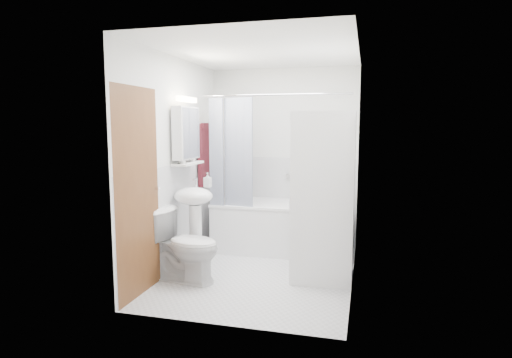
% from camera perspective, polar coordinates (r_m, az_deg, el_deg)
% --- Properties ---
extents(floor, '(2.60, 2.60, 0.00)m').
position_cam_1_polar(floor, '(4.89, 0.61, -12.42)').
color(floor, silver).
rests_on(floor, ground).
extents(room_walls, '(2.60, 2.60, 2.60)m').
position_cam_1_polar(room_walls, '(4.61, 0.63, 5.29)').
color(room_walls, white).
rests_on(room_walls, ground).
extents(wainscot, '(1.98, 2.58, 2.58)m').
position_cam_1_polar(wainscot, '(5.00, 1.43, -4.82)').
color(wainscot, white).
rests_on(wainscot, ground).
extents(door, '(0.05, 2.00, 2.00)m').
position_cam_1_polar(door, '(4.47, -13.02, -1.22)').
color(door, brown).
rests_on(door, ground).
extents(bathtub, '(1.67, 0.79, 0.63)m').
position_cam_1_polar(bathtub, '(5.65, 3.06, -6.02)').
color(bathtub, white).
rests_on(bathtub, ground).
extents(tub_spout, '(0.04, 0.12, 0.04)m').
position_cam_1_polar(tub_spout, '(5.83, 5.68, 0.39)').
color(tub_spout, silver).
rests_on(tub_spout, room_walls).
extents(curtain_rod, '(1.85, 0.02, 0.02)m').
position_cam_1_polar(curtain_rod, '(5.18, 2.43, 11.17)').
color(curtain_rod, silver).
rests_on(curtain_rod, room_walls).
extents(shower_curtain, '(0.55, 0.02, 1.45)m').
position_cam_1_polar(shower_curtain, '(5.33, -3.40, 2.98)').
color(shower_curtain, '#142046').
rests_on(shower_curtain, curtain_rod).
extents(sink, '(0.44, 0.37, 1.04)m').
position_cam_1_polar(sink, '(4.87, -8.25, -3.98)').
color(sink, white).
rests_on(sink, ground).
extents(medicine_cabinet, '(0.13, 0.50, 0.71)m').
position_cam_1_polar(medicine_cabinet, '(4.99, -9.28, 6.24)').
color(medicine_cabinet, white).
rests_on(medicine_cabinet, room_walls).
extents(shelf, '(0.18, 0.54, 0.02)m').
position_cam_1_polar(shelf, '(5.00, -9.04, 2.06)').
color(shelf, silver).
rests_on(shelf, room_walls).
extents(shower_caddy, '(0.22, 0.06, 0.02)m').
position_cam_1_polar(shower_caddy, '(5.79, 6.17, 2.29)').
color(shower_caddy, silver).
rests_on(shower_caddy, room_walls).
extents(towel, '(0.07, 0.34, 0.83)m').
position_cam_1_polar(towel, '(5.62, -6.86, 3.39)').
color(towel, '#5A172A').
rests_on(towel, room_walls).
extents(washer_dryer, '(0.65, 0.64, 1.78)m').
position_cam_1_polar(washer_dryer, '(4.58, 8.97, -2.31)').
color(washer_dryer, white).
rests_on(washer_dryer, ground).
extents(toilet, '(0.83, 0.54, 0.76)m').
position_cam_1_polar(toilet, '(4.62, -9.48, -8.76)').
color(toilet, white).
rests_on(toilet, ground).
extents(soap_pump, '(0.08, 0.17, 0.08)m').
position_cam_1_polar(soap_pump, '(5.10, -6.46, -0.63)').
color(soap_pump, gray).
rests_on(soap_pump, sink).
extents(shelf_bottle, '(0.07, 0.18, 0.07)m').
position_cam_1_polar(shelf_bottle, '(4.86, -9.76, 2.47)').
color(shelf_bottle, gray).
rests_on(shelf_bottle, shelf).
extents(shelf_cup, '(0.10, 0.09, 0.10)m').
position_cam_1_polar(shelf_cup, '(5.11, -8.52, 2.88)').
color(shelf_cup, gray).
rests_on(shelf_cup, shelf).
extents(shampoo_a, '(0.13, 0.17, 0.13)m').
position_cam_1_polar(shampoo_a, '(5.77, 6.98, 3.02)').
color(shampoo_a, gray).
rests_on(shampoo_a, shower_caddy).
extents(shampoo_b, '(0.08, 0.21, 0.08)m').
position_cam_1_polar(shampoo_b, '(5.76, 8.16, 2.74)').
color(shampoo_b, '#2A3BAB').
rests_on(shampoo_b, shower_caddy).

